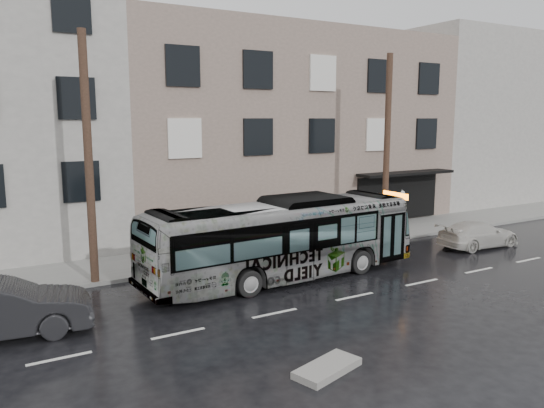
# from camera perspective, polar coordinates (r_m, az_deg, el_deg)

# --- Properties ---
(ground) EXTENTS (120.00, 120.00, 0.00)m
(ground) POSITION_cam_1_polar(r_m,az_deg,el_deg) (20.72, 4.50, -7.94)
(ground) COLOR black
(ground) RESTS_ON ground
(sidewalk) EXTENTS (90.00, 3.60, 0.15)m
(sidewalk) POSITION_cam_1_polar(r_m,az_deg,el_deg) (24.74, -1.95, -4.89)
(sidewalk) COLOR gray
(sidewalk) RESTS_ON ground
(building_taupe) EXTENTS (20.00, 12.00, 11.00)m
(building_taupe) POSITION_cam_1_polar(r_m,az_deg,el_deg) (33.25, -0.71, 8.16)
(building_taupe) COLOR gray
(building_taupe) RESTS_ON ground
(building_filler) EXTENTS (18.00, 12.00, 12.00)m
(building_filler) POSITION_cam_1_polar(r_m,az_deg,el_deg) (45.65, 20.82, 8.48)
(building_filler) COLOR #AFACA5
(building_filler) RESTS_ON ground
(utility_pole_front) EXTENTS (0.30, 0.30, 9.00)m
(utility_pole_front) POSITION_cam_1_polar(r_m,az_deg,el_deg) (26.49, 12.25, 5.86)
(utility_pole_front) COLOR #4C3226
(utility_pole_front) RESTS_ON sidewalk
(utility_pole_rear) EXTENTS (0.30, 0.30, 9.00)m
(utility_pole_rear) POSITION_cam_1_polar(r_m,az_deg,el_deg) (20.01, -19.13, 4.55)
(utility_pole_rear) COLOR #4C3226
(utility_pole_rear) RESTS_ON sidewalk
(sign_post) EXTENTS (0.06, 0.06, 2.40)m
(sign_post) POSITION_cam_1_polar(r_m,az_deg,el_deg) (27.61, 13.71, -0.97)
(sign_post) COLOR slate
(sign_post) RESTS_ON sidewalk
(bus) EXTENTS (11.29, 3.16, 3.11)m
(bus) POSITION_cam_1_polar(r_m,az_deg,el_deg) (20.20, 1.14, -3.79)
(bus) COLOR #B2B2B2
(bus) RESTS_ON ground
(white_sedan) EXTENTS (4.34, 1.90, 1.24)m
(white_sedan) POSITION_cam_1_polar(r_m,az_deg,el_deg) (27.20, 21.30, -3.06)
(white_sedan) COLOR beige
(white_sedan) RESTS_ON ground
(slush_pile) EXTENTS (1.95, 1.28, 0.18)m
(slush_pile) POSITION_cam_1_polar(r_m,az_deg,el_deg) (13.55, 5.97, -17.16)
(slush_pile) COLOR #A1A099
(slush_pile) RESTS_ON ground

